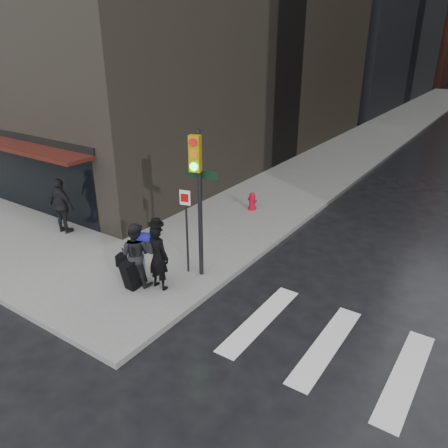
{
  "coord_description": "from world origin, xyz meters",
  "views": [
    {
      "loc": [
        7.48,
        -6.32,
        6.0
      ],
      "look_at": [
        1.4,
        2.61,
        1.3
      ],
      "focal_mm": 35.0,
      "sensor_mm": 36.0,
      "label": 1
    }
  ],
  "objects_px": {
    "man_jeans": "(136,254)",
    "traffic_light": "(197,186)",
    "man_overcoat": "(153,259)",
    "man_greycoat": "(62,206)",
    "fire_hydrant": "(252,202)"
  },
  "relations": [
    {
      "from": "man_jeans",
      "to": "traffic_light",
      "type": "height_order",
      "value": "traffic_light"
    },
    {
      "from": "traffic_light",
      "to": "man_overcoat",
      "type": "bearing_deg",
      "value": -130.69
    },
    {
      "from": "man_overcoat",
      "to": "man_jeans",
      "type": "bearing_deg",
      "value": 13.57
    },
    {
      "from": "man_greycoat",
      "to": "man_overcoat",
      "type": "bearing_deg",
      "value": 167.0
    },
    {
      "from": "man_overcoat",
      "to": "fire_hydrant",
      "type": "relative_size",
      "value": 2.88
    },
    {
      "from": "man_overcoat",
      "to": "man_jeans",
      "type": "distance_m",
      "value": 0.5
    },
    {
      "from": "man_overcoat",
      "to": "fire_hydrant",
      "type": "distance_m",
      "value": 6.02
    },
    {
      "from": "man_overcoat",
      "to": "traffic_light",
      "type": "relative_size",
      "value": 0.49
    },
    {
      "from": "man_greycoat",
      "to": "traffic_light",
      "type": "relative_size",
      "value": 0.46
    },
    {
      "from": "man_overcoat",
      "to": "traffic_light",
      "type": "bearing_deg",
      "value": -114.19
    },
    {
      "from": "man_overcoat",
      "to": "fire_hydrant",
      "type": "height_order",
      "value": "man_overcoat"
    },
    {
      "from": "man_overcoat",
      "to": "man_greycoat",
      "type": "distance_m",
      "value": 4.75
    },
    {
      "from": "man_greycoat",
      "to": "traffic_light",
      "type": "bearing_deg",
      "value": -179.82
    },
    {
      "from": "man_overcoat",
      "to": "man_greycoat",
      "type": "height_order",
      "value": "man_overcoat"
    },
    {
      "from": "man_overcoat",
      "to": "traffic_light",
      "type": "distance_m",
      "value": 2.09
    }
  ]
}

